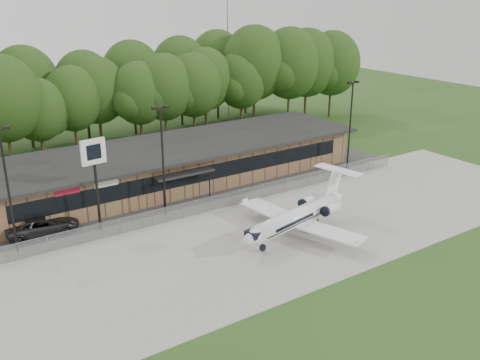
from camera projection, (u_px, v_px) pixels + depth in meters
ground at (329, 276)px, 38.96m from camera, size 160.00×160.00×0.00m
apron at (264, 236)px, 45.19m from camera, size 64.00×18.00×0.08m
parking_lot at (197, 194)px, 54.18m from camera, size 50.00×9.00×0.06m
terminal at (176, 163)px, 56.91m from camera, size 41.00×11.65×4.30m
fence at (220, 202)px, 50.41m from camera, size 46.00×0.04×1.52m
treeline at (110, 88)px, 69.20m from camera, size 72.00×12.00×15.00m
radio_mast at (228, 36)px, 83.68m from camera, size 0.20×0.20×25.00m
light_pole_left at (7, 182)px, 40.39m from camera, size 1.55×0.30×10.23m
light_pole_mid at (163, 154)px, 47.19m from camera, size 1.55×0.30×10.23m
light_pole_right at (350, 120)px, 59.22m from camera, size 1.55×0.30×10.23m
business_jet at (299, 217)px, 44.93m from camera, size 13.72×12.33×4.63m
suv at (43, 225)px, 45.26m from camera, size 6.15×3.16×1.66m
pole_sign at (94, 162)px, 44.13m from camera, size 2.16×0.50×8.19m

